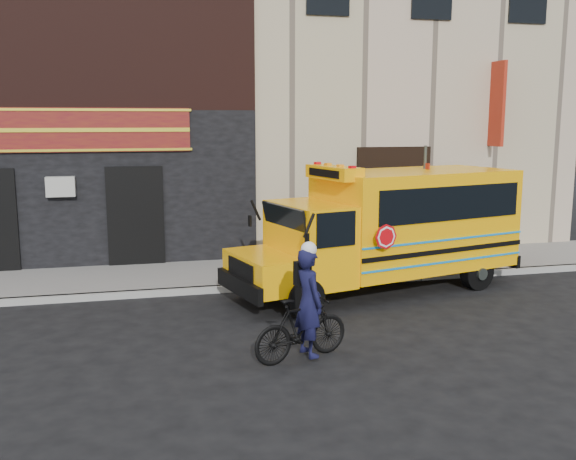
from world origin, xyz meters
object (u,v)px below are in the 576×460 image
(sign_pole, at_px, (424,208))
(cyclist, at_px, (308,305))
(school_bus, at_px, (392,225))
(bicycle, at_px, (301,328))

(sign_pole, xyz_separation_m, cyclist, (-4.07, -4.35, -0.91))
(sign_pole, height_order, cyclist, sign_pole)
(school_bus, bearing_deg, sign_pole, 28.88)
(sign_pole, bearing_deg, cyclist, -133.11)
(sign_pole, relative_size, bicycle, 1.88)
(school_bus, xyz_separation_m, cyclist, (-3.01, -3.76, -0.61))
(school_bus, height_order, bicycle, school_bus)
(bicycle, height_order, cyclist, cyclist)
(school_bus, relative_size, cyclist, 4.01)
(bicycle, bearing_deg, cyclist, -86.93)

